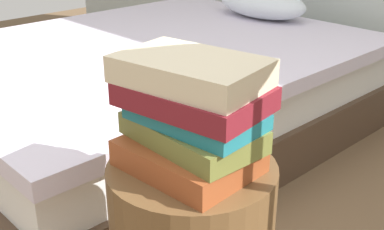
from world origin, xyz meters
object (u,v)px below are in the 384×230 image
object	(u,v)px
book_teal	(196,116)
bed	(154,89)
book_olive	(192,132)
book_maroon	(195,96)
book_cream	(191,71)
book_rust	(190,156)

from	to	relation	value
book_teal	bed	bearing A→B (deg)	139.72
book_olive	book_maroon	bearing A→B (deg)	70.00
book_olive	book_cream	distance (m)	0.13
bed	book_cream	xyz separation A→B (m)	(1.07, -0.78, 0.53)
bed	book_rust	distance (m)	1.39
bed	book_olive	size ratio (longest dim) A/B	7.00
bed	book_teal	xyz separation A→B (m)	(1.09, -0.78, 0.44)
bed	book_maroon	world-z (taller)	book_maroon
book_maroon	book_cream	world-z (taller)	book_cream
book_maroon	book_cream	bearing A→B (deg)	172.18
book_rust	book_olive	xyz separation A→B (m)	(-0.00, 0.01, 0.05)
book_olive	book_teal	xyz separation A→B (m)	(0.01, 0.00, 0.04)
bed	book_olive	xyz separation A→B (m)	(1.08, -0.79, 0.40)
book_rust	book_maroon	xyz separation A→B (m)	(-0.00, 0.02, 0.13)
book_olive	book_maroon	xyz separation A→B (m)	(0.00, 0.01, 0.08)
book_maroon	book_cream	size ratio (longest dim) A/B	0.99
book_teal	book_maroon	distance (m)	0.04
book_teal	book_maroon	xyz separation A→B (m)	(-0.01, 0.00, 0.04)
bed	book_olive	world-z (taller)	book_olive
book_rust	book_olive	size ratio (longest dim) A/B	0.93
bed	book_teal	bearing A→B (deg)	-35.15
book_teal	book_maroon	world-z (taller)	book_maroon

